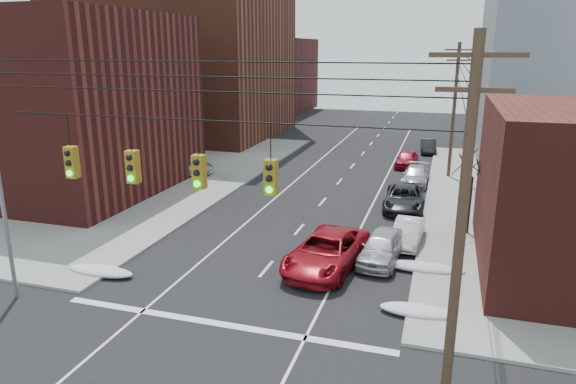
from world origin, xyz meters
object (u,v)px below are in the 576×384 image
Objects in this scene: lot_car_d at (158,160)px; red_pickup at (327,251)px; parked_car_d at (415,176)px; parked_car_e at (407,159)px; parked_car_f at (428,146)px; lot_car_c at (112,179)px; lot_car_a at (140,170)px; lot_car_b at (180,166)px; parked_car_c at (404,198)px; parked_car_a at (382,247)px; parked_car_b at (408,232)px.

red_pickup is at bearing -133.62° from lot_car_d.
parked_car_e is (-1.16, 6.12, 0.03)m from parked_car_d.
parked_car_f is 31.59m from lot_car_c.
lot_car_a is 3.09m from lot_car_c.
parked_car_e is 0.77× the size of lot_car_b.
parked_car_c is at bearing -76.67° from lot_car_a.
parked_car_e is 0.99× the size of lot_car_a.
lot_car_a reaches higher than parked_car_d.
parked_car_c is (2.83, 11.01, -0.11)m from red_pickup.
lot_car_c is at bearing -140.56° from parked_car_f.
parked_car_f is (0.75, 20.52, -0.07)m from parked_car_c.
lot_car_b is (-18.58, 13.11, 0.14)m from parked_car_a.
parked_car_c is at bearing -106.60° from lot_car_d.
parked_car_b is 0.74× the size of lot_car_b.
parked_car_f reaches higher than parked_car_b.
parked_car_f is at bearing 92.81° from parked_car_a.
lot_car_a is at bearing 157.31° from parked_car_a.
parked_car_f is 0.76× the size of lot_car_b.
parked_car_e reaches higher than parked_car_b.
parked_car_b is 0.98× the size of parked_car_f.
lot_car_d is at bearing -150.43° from parked_car_f.
parked_car_e is (-0.85, 13.10, -0.03)m from parked_car_c.
lot_car_d reaches higher than parked_car_f.
lot_car_b reaches higher than lot_car_d.
parked_car_d is (0.31, 6.98, -0.06)m from parked_car_c.
lot_car_c is at bearing 127.71° from lot_car_b.
red_pickup is 1.31× the size of parked_car_d.
parked_car_b is at bearing -138.86° from lot_car_b.
red_pickup is 1.40× the size of lot_car_d.
lot_car_d is (-21.05, -7.93, 0.19)m from parked_car_e.
parked_car_b is at bearing -87.15° from parked_car_d.
lot_car_b is 1.23× the size of lot_car_d.
lot_car_d is (-19.08, 16.19, 0.04)m from red_pickup.
red_pickup is at bearing -142.22° from parked_car_a.
lot_car_b is (-16.10, 14.72, 0.04)m from red_pickup.
parked_car_e is 1.02× the size of parked_car_f.
red_pickup reaches higher than lot_car_c.
lot_car_b is (2.51, 2.09, 0.06)m from lot_car_a.
lot_car_c is (-22.30, -8.40, 0.13)m from parked_car_d.
red_pickup reaches higher than parked_car_e.
lot_car_a is (-18.61, 12.63, -0.01)m from red_pickup.
red_pickup is 21.81m from lot_car_b.
parked_car_d is at bearing 95.54° from parked_car_b.
lot_car_c is 6.60m from lot_car_d.
lot_car_a is (-21.44, 1.62, 0.10)m from parked_car_c.
lot_car_b reaches higher than parked_car_a.
red_pickup is 11.37m from parked_car_c.
parked_car_a is 29.94m from parked_car_f.
lot_car_b is at bearing 145.55° from red_pickup.
parked_car_a reaches higher than lot_car_c.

